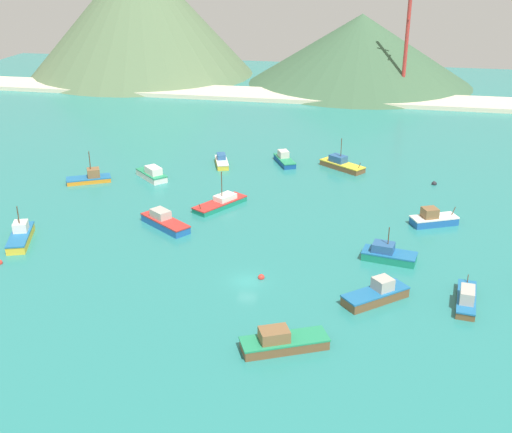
{
  "coord_description": "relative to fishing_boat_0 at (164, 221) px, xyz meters",
  "views": [
    {
      "loc": [
        15.84,
        -73.58,
        41.59
      ],
      "look_at": [
        -2.48,
        18.39,
        1.48
      ],
      "focal_mm": 45.07,
      "sensor_mm": 36.0,
      "label": 1
    }
  ],
  "objects": [
    {
      "name": "fishing_boat_1",
      "position": [
        23.6,
        -29.19,
        0.01
      ],
      "size": [
        10.17,
        6.96,
        2.63
      ],
      "color": "brown",
      "rests_on": "ground"
    },
    {
      "name": "radio_tower",
      "position": [
        37.74,
        99.49,
        17.42
      ],
      "size": [
        3.59,
        2.88,
        35.95
      ],
      "color": "#B7332D",
      "rests_on": "ground"
    },
    {
      "name": "fishing_boat_13",
      "position": [
        34.86,
        -4.91,
        0.02
      ],
      "size": [
        7.98,
        4.43,
        5.08
      ],
      "color": "#198466",
      "rests_on": "ground"
    },
    {
      "name": "fishing_boat_8",
      "position": [
        -20.5,
        17.09,
        -0.09
      ],
      "size": [
        8.58,
        6.46,
        5.98
      ],
      "color": "orange",
      "rests_on": "ground"
    },
    {
      "name": "buoy_0",
      "position": [
        43.08,
        28.25,
        -0.75
      ],
      "size": [
        0.95,
        0.95,
        0.95
      ],
      "color": "#232328",
      "rests_on": "ground"
    },
    {
      "name": "fishing_boat_2",
      "position": [
        33.56,
        -16.58,
        0.03
      ],
      "size": [
        8.63,
        8.07,
        2.91
      ],
      "color": "brown",
      "rests_on": "ground"
    },
    {
      "name": "fishing_boat_7",
      "position": [
        -9.56,
        20.93,
        0.07
      ],
      "size": [
        7.61,
        7.41,
        2.61
      ],
      "color": "silver",
      "rests_on": "ground"
    },
    {
      "name": "ground",
      "position": [
        16.59,
        15.1,
        -1.16
      ],
      "size": [
        260.0,
        280.0,
        0.5
      ],
      "color": "teal"
    },
    {
      "name": "fishing_boat_9",
      "position": [
        6.7,
        9.98,
        -0.22
      ],
      "size": [
        8.03,
        10.42,
        6.26
      ],
      "color": "#198466",
      "rests_on": "ground"
    },
    {
      "name": "hill_west",
      "position": [
        -49.1,
        122.5,
        19.15
      ],
      "size": [
        75.12,
        75.12,
        40.13
      ],
      "color": "#56704C",
      "rests_on": "ground"
    },
    {
      "name": "fishing_boat_0",
      "position": [
        0.0,
        0.0,
        0.0
      ],
      "size": [
        9.53,
        8.02,
        2.6
      ],
      "color": "#1E5BA8",
      "rests_on": "ground"
    },
    {
      "name": "buoy_2",
      "position": [
        18.26,
        -13.73,
        -0.76
      ],
      "size": [
        0.89,
        0.89,
        0.89
      ],
      "color": "red",
      "rests_on": "ground"
    },
    {
      "name": "hill_central",
      "position": [
        24.45,
        119.72,
        9.82
      ],
      "size": [
        70.52,
        70.52,
        21.45
      ],
      "color": "#3D6042",
      "rests_on": "ground"
    },
    {
      "name": "fishing_boat_12",
      "position": [
        1.43,
        31.55,
        -0.12
      ],
      "size": [
        4.44,
        7.4,
        2.2
      ],
      "color": "gold",
      "rests_on": "ground"
    },
    {
      "name": "beach_strip",
      "position": [
        16.59,
        95.14,
        -0.31
      ],
      "size": [
        247.0,
        15.06,
        1.2
      ],
      "primitive_type": "cube",
      "color": "beige",
      "rests_on": "ground"
    },
    {
      "name": "fishing_boat_4",
      "position": [
        -19.46,
        -9.46,
        0.02
      ],
      "size": [
        5.76,
        9.61,
        5.54
      ],
      "color": "gold",
      "rests_on": "ground"
    },
    {
      "name": "fishing_boat_10",
      "position": [
        25.36,
        34.15,
        -0.03
      ],
      "size": [
        9.51,
        8.07,
        6.19
      ],
      "color": "brown",
      "rests_on": "ground"
    },
    {
      "name": "fishing_boat_3",
      "position": [
        41.81,
        9.25,
        0.07
      ],
      "size": [
        7.94,
        5.76,
        2.9
      ],
      "color": "#1E5BA8",
      "rests_on": "ground"
    },
    {
      "name": "fishing_boat_14",
      "position": [
        44.56,
        -15.4,
        -0.0
      ],
      "size": [
        3.29,
        8.86,
        2.63
      ],
      "color": "brown",
      "rests_on": "ground"
    },
    {
      "name": "fishing_boat_6",
      "position": [
        13.71,
        35.14,
        -0.06
      ],
      "size": [
        5.64,
        8.02,
        2.5
      ],
      "color": "#14478C",
      "rests_on": "ground"
    }
  ]
}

